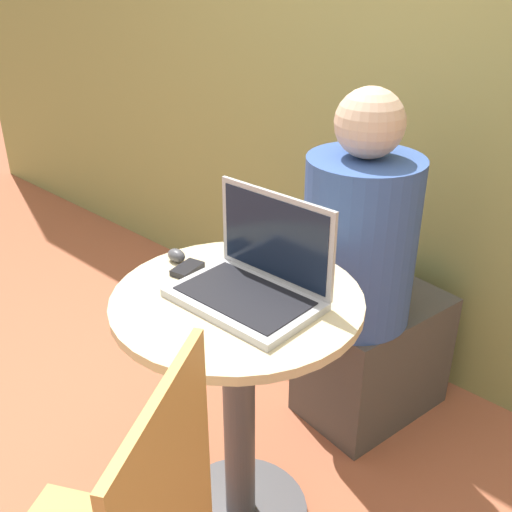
% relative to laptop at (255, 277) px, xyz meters
% --- Properties ---
extents(ground_plane, '(12.00, 12.00, 0.00)m').
position_rel_laptop_xyz_m(ground_plane, '(-0.03, -0.03, -0.83)').
color(ground_plane, '#B26042').
extents(back_wall, '(7.00, 0.05, 2.60)m').
position_rel_laptop_xyz_m(back_wall, '(-0.03, 1.01, 0.47)').
color(back_wall, '#939956').
rests_on(back_wall, ground_plane).
extents(round_table, '(0.63, 0.63, 0.77)m').
position_rel_laptop_xyz_m(round_table, '(-0.03, -0.03, -0.31)').
color(round_table, '#4C4C51').
rests_on(round_table, ground_plane).
extents(laptop, '(0.36, 0.24, 0.25)m').
position_rel_laptop_xyz_m(laptop, '(0.00, 0.00, 0.00)').
color(laptop, '#B7B7BC').
rests_on(laptop, round_table).
extents(cell_phone, '(0.07, 0.10, 0.02)m').
position_rel_laptop_xyz_m(cell_phone, '(-0.22, -0.03, -0.05)').
color(cell_phone, black).
rests_on(cell_phone, round_table).
extents(computer_mouse, '(0.06, 0.04, 0.04)m').
position_rel_laptop_xyz_m(computer_mouse, '(-0.29, -0.01, -0.04)').
color(computer_mouse, '#4C4C51').
rests_on(computer_mouse, round_table).
extents(person_seated, '(0.41, 0.58, 1.20)m').
position_rel_laptop_xyz_m(person_seated, '(-0.04, 0.59, -0.33)').
color(person_seated, '#4C4742').
rests_on(person_seated, ground_plane).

